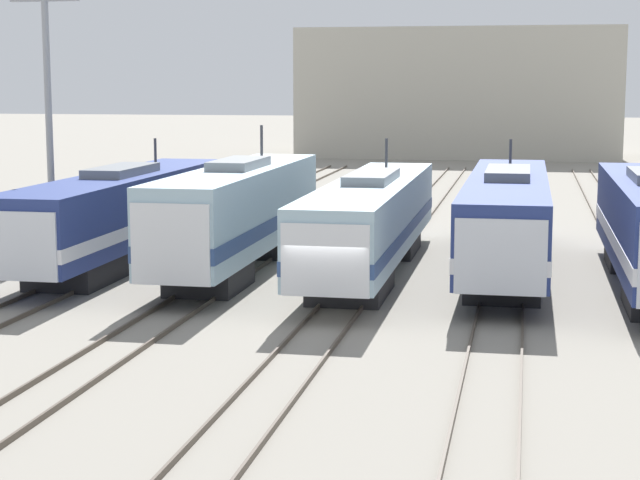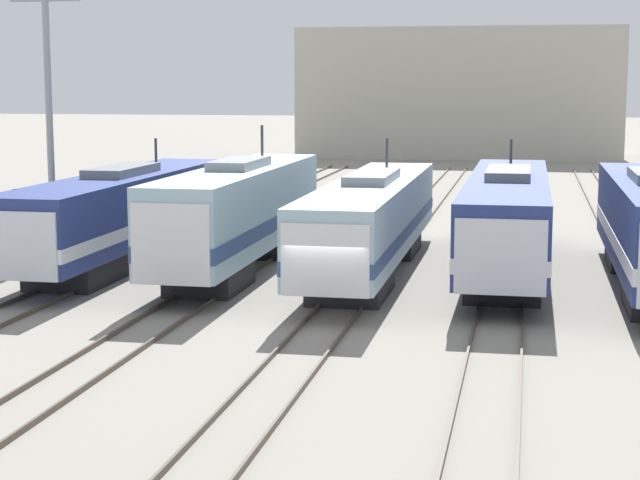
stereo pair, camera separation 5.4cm
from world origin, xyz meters
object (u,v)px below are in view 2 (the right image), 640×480
at_px(locomotive_far_left, 118,215).
at_px(locomotive_center_left, 236,215).
at_px(locomotive_center, 370,223).
at_px(locomotive_center_right, 507,220).
at_px(catenary_tower_left, 49,106).

relative_size(locomotive_far_left, locomotive_center_left, 1.12).
distance_m(locomotive_center, locomotive_center_right, 5.34).
bearing_deg(catenary_tower_left, locomotive_center_left, -10.08).
distance_m(locomotive_far_left, catenary_tower_left, 5.40).
height_order(locomotive_far_left, catenary_tower_left, catenary_tower_left).
bearing_deg(locomotive_center_left, locomotive_center, 5.07).
distance_m(locomotive_far_left, locomotive_center, 10.31).
height_order(locomotive_far_left, locomotive_center, locomotive_center).
relative_size(locomotive_center_left, catenary_tower_left, 1.37).
relative_size(locomotive_far_left, locomotive_center, 0.96).
bearing_deg(locomotive_far_left, catenary_tower_left, 167.01).
bearing_deg(locomotive_center_left, catenary_tower_left, 169.92).
bearing_deg(locomotive_center, locomotive_far_left, 178.38).
bearing_deg(catenary_tower_left, locomotive_far_left, -12.99).
relative_size(locomotive_far_left, locomotive_center_right, 0.96).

